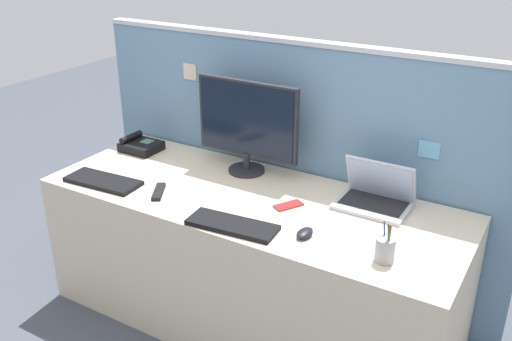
# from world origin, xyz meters

# --- Properties ---
(ground_plane) EXTENTS (10.00, 10.00, 0.00)m
(ground_plane) POSITION_xyz_m (0.00, 0.00, 0.00)
(ground_plane) COLOR #424751
(desk) EXTENTS (2.07, 0.78, 0.72)m
(desk) POSITION_xyz_m (0.00, 0.00, 0.36)
(desk) COLOR beige
(desk) RESTS_ON ground_plane
(cubicle_divider) EXTENTS (2.36, 0.08, 1.41)m
(cubicle_divider) POSITION_xyz_m (0.00, 0.43, 0.71)
(cubicle_divider) COLOR #6084A3
(cubicle_divider) RESTS_ON ground_plane
(desktop_monitor) EXTENTS (0.57, 0.19, 0.49)m
(desktop_monitor) POSITION_xyz_m (-0.17, 0.25, 0.99)
(desktop_monitor) COLOR #232328
(desktop_monitor) RESTS_ON desk
(laptop) EXTENTS (0.33, 0.25, 0.21)m
(laptop) POSITION_xyz_m (0.54, 0.23, 0.77)
(laptop) COLOR #B2B5BC
(laptop) RESTS_ON desk
(desk_phone) EXTENTS (0.21, 0.18, 0.09)m
(desk_phone) POSITION_xyz_m (-0.86, 0.19, 0.75)
(desk_phone) COLOR black
(desk_phone) RESTS_ON desk
(keyboard_main) EXTENTS (0.41, 0.18, 0.02)m
(keyboard_main) POSITION_xyz_m (-0.72, -0.25, 0.73)
(keyboard_main) COLOR black
(keyboard_main) RESTS_ON desk
(keyboard_spare) EXTENTS (0.41, 0.18, 0.02)m
(keyboard_spare) POSITION_xyz_m (0.08, -0.29, 0.73)
(keyboard_spare) COLOR black
(keyboard_spare) RESTS_ON desk
(computer_mouse_right_hand) EXTENTS (0.06, 0.10, 0.03)m
(computer_mouse_right_hand) POSITION_xyz_m (0.39, -0.20, 0.73)
(computer_mouse_right_hand) COLOR black
(computer_mouse_right_hand) RESTS_ON desk
(pen_cup) EXTENTS (0.08, 0.08, 0.17)m
(pen_cup) POSITION_xyz_m (0.74, -0.21, 0.77)
(pen_cup) COLOR #99999E
(pen_cup) RESTS_ON desk
(cell_phone_red_case) EXTENTS (0.12, 0.15, 0.01)m
(cell_phone_red_case) POSITION_xyz_m (0.20, 0.01, 0.72)
(cell_phone_red_case) COLOR #B22323
(cell_phone_red_case) RESTS_ON desk
(tv_remote) EXTENTS (0.12, 0.17, 0.02)m
(tv_remote) POSITION_xyz_m (-0.40, -0.20, 0.73)
(tv_remote) COLOR black
(tv_remote) RESTS_ON desk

